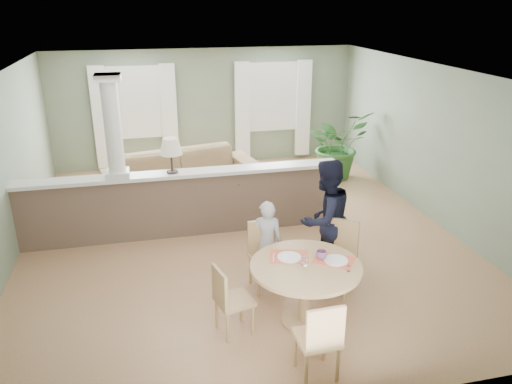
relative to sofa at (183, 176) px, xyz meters
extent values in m
plane|color=tan|center=(0.75, -1.94, -0.44)|extent=(8.00, 8.00, 0.00)
cube|color=gray|center=(0.75, 2.06, 0.91)|extent=(7.00, 0.02, 2.70)
cube|color=gray|center=(-2.75, -1.94, 0.91)|extent=(0.02, 8.00, 2.70)
cube|color=gray|center=(4.25, -1.94, 0.91)|extent=(0.02, 8.00, 2.70)
cube|color=gray|center=(0.75, -5.94, 0.91)|extent=(7.00, 0.02, 2.70)
cube|color=white|center=(0.75, -1.94, 2.26)|extent=(7.00, 8.00, 0.02)
cube|color=white|center=(-0.85, 2.03, 1.11)|extent=(1.10, 0.02, 1.50)
cube|color=white|center=(-0.85, 2.01, 1.11)|extent=(1.22, 0.04, 1.62)
cube|color=white|center=(2.35, 2.03, 1.11)|extent=(1.10, 0.02, 1.50)
cube|color=white|center=(2.35, 2.01, 1.11)|extent=(1.22, 0.04, 1.62)
cube|color=white|center=(-1.60, 1.94, 0.81)|extent=(0.35, 0.10, 2.30)
cube|color=white|center=(-0.10, 1.94, 0.81)|extent=(0.35, 0.10, 2.30)
cube|color=white|center=(1.60, 1.94, 0.81)|extent=(0.35, 0.10, 2.30)
cube|color=white|center=(3.10, 1.94, 0.81)|extent=(0.35, 0.10, 2.30)
cube|color=brown|center=(-0.15, -1.74, 0.08)|extent=(5.20, 0.22, 1.05)
cube|color=white|center=(-0.15, -1.74, 0.64)|extent=(5.32, 0.36, 0.06)
cube|color=white|center=(-1.15, -1.74, 0.72)|extent=(0.36, 0.36, 0.10)
cylinder|color=white|center=(-1.15, -1.74, 1.46)|extent=(0.26, 0.26, 1.39)
cube|color=white|center=(-1.15, -1.74, 2.21)|extent=(0.38, 0.38, 0.10)
cylinder|color=black|center=(-0.30, -1.74, 0.68)|extent=(0.18, 0.18, 0.03)
cylinder|color=black|center=(-0.30, -1.74, 0.84)|extent=(0.03, 0.03, 0.28)
cone|color=beige|center=(-0.30, -1.74, 1.11)|extent=(0.36, 0.36, 0.26)
imported|color=#957951|center=(0.00, 0.00, 0.00)|extent=(3.22, 1.81, 0.89)
imported|color=#2B5E25|center=(3.42, 0.43, 0.30)|extent=(1.66, 1.55, 1.50)
cylinder|color=tan|center=(1.05, -4.55, -0.42)|extent=(0.56, 0.56, 0.04)
cylinder|color=tan|center=(1.05, -4.55, -0.04)|extent=(0.15, 0.15, 0.72)
cylinder|color=tan|center=(1.05, -4.55, 0.34)|extent=(1.32, 1.32, 0.04)
cube|color=#D9303F|center=(0.91, -4.32, 0.36)|extent=(0.54, 0.45, 0.01)
cube|color=#D9303F|center=(1.41, -4.52, 0.36)|extent=(0.58, 0.55, 0.01)
cylinder|color=white|center=(0.90, -4.35, 0.37)|extent=(0.29, 0.29, 0.01)
cylinder|color=white|center=(1.42, -4.54, 0.37)|extent=(0.29, 0.29, 0.01)
cylinder|color=white|center=(1.02, -4.57, 0.41)|extent=(0.08, 0.08, 0.10)
cube|color=silver|center=(0.83, -4.38, 0.38)|extent=(0.06, 0.19, 0.00)
cube|color=silver|center=(0.71, -4.31, 0.37)|extent=(0.07, 0.23, 0.00)
cylinder|color=white|center=(1.48, -4.80, 0.39)|extent=(0.04, 0.04, 0.07)
cylinder|color=silver|center=(1.48, -4.80, 0.43)|extent=(0.04, 0.04, 0.01)
imported|color=#2565AD|center=(1.27, -4.45, 0.41)|extent=(0.16, 0.16, 0.10)
cube|color=tan|center=(0.79, -3.68, 0.01)|extent=(0.46, 0.46, 0.05)
cylinder|color=tan|center=(0.63, -3.87, -0.23)|extent=(0.04, 0.04, 0.43)
cylinder|color=tan|center=(0.97, -3.83, -0.23)|extent=(0.04, 0.04, 0.43)
cylinder|color=tan|center=(0.60, -3.52, -0.23)|extent=(0.04, 0.04, 0.43)
cylinder|color=tan|center=(0.94, -3.49, -0.23)|extent=(0.04, 0.04, 0.43)
cube|color=tan|center=(0.77, -3.49, 0.26)|extent=(0.41, 0.08, 0.46)
cube|color=tan|center=(1.69, -3.97, 0.03)|extent=(0.63, 0.63, 0.05)
cylinder|color=tan|center=(1.43, -3.99, -0.22)|extent=(0.04, 0.04, 0.46)
cylinder|color=tan|center=(1.71, -4.23, -0.22)|extent=(0.04, 0.04, 0.46)
cylinder|color=tan|center=(1.67, -3.72, -0.22)|extent=(0.04, 0.04, 0.46)
cylinder|color=tan|center=(1.94, -3.95, -0.22)|extent=(0.04, 0.04, 0.46)
cube|color=tan|center=(1.82, -3.82, 0.30)|extent=(0.35, 0.31, 0.49)
cube|color=tan|center=(0.88, -5.45, 0.01)|extent=(0.44, 0.44, 0.05)
cylinder|color=tan|center=(1.05, -5.27, -0.23)|extent=(0.04, 0.04, 0.44)
cylinder|color=tan|center=(0.70, -5.28, -0.23)|extent=(0.04, 0.04, 0.44)
cylinder|color=tan|center=(1.06, -5.61, -0.23)|extent=(0.04, 0.04, 0.44)
cylinder|color=tan|center=(0.72, -5.63, -0.23)|extent=(0.04, 0.04, 0.44)
cube|color=tan|center=(0.89, -5.64, 0.27)|extent=(0.41, 0.06, 0.47)
cube|color=tan|center=(0.18, -4.54, -0.02)|extent=(0.48, 0.48, 0.05)
cylinder|color=tan|center=(0.38, -4.66, -0.24)|extent=(0.04, 0.04, 0.41)
cylinder|color=tan|center=(0.30, -4.34, -0.24)|extent=(0.04, 0.04, 0.41)
cylinder|color=tan|center=(0.07, -4.74, -0.24)|extent=(0.04, 0.04, 0.41)
cylinder|color=tan|center=(-0.01, -4.42, -0.24)|extent=(0.04, 0.04, 0.41)
cube|color=tan|center=(0.01, -4.58, 0.22)|extent=(0.13, 0.38, 0.44)
imported|color=#ADAEB3|center=(0.83, -3.51, 0.16)|extent=(0.50, 0.39, 1.21)
imported|color=black|center=(1.67, -3.51, 0.42)|extent=(1.03, 0.94, 1.73)
camera|label=1|loc=(-0.68, -9.45, 3.28)|focal=35.00mm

